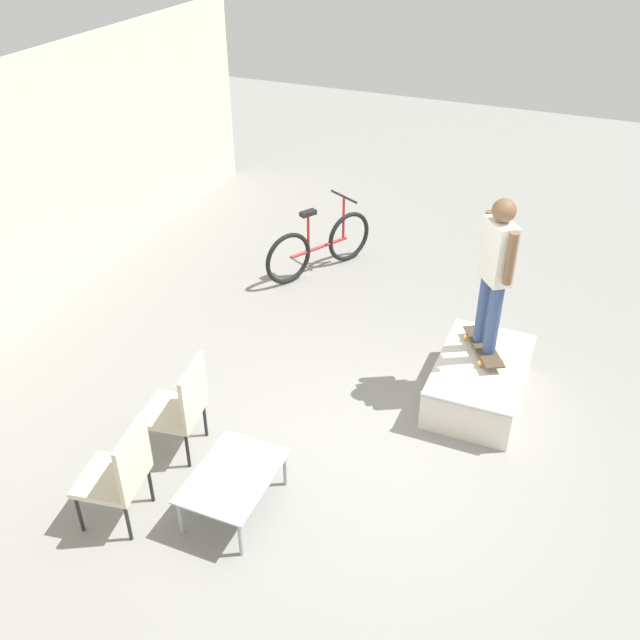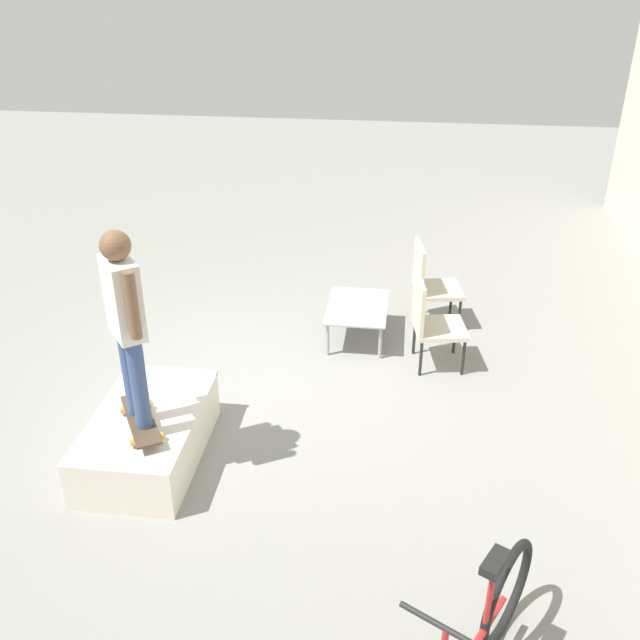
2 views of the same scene
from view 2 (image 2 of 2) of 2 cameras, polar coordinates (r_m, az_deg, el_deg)
ground_plane at (r=7.37m, az=-4.85°, el=-4.76°), size 24.00×24.00×0.00m
skate_ramp_box at (r=6.38m, az=-13.59°, el=-9.02°), size 1.47×0.88×0.47m
skateboard_on_ramp at (r=6.06m, az=-14.16°, el=-7.73°), size 0.76×0.56×0.07m
person_skater at (r=5.56m, az=-15.31°, el=0.39°), size 0.47×0.39×1.63m
coffee_table at (r=7.94m, az=3.00°, el=0.87°), size 0.95×0.66×0.40m
patio_chair_left at (r=8.25m, az=8.79°, el=3.07°), size 0.60×0.60×0.99m
patio_chair_right at (r=7.42m, az=8.87°, el=0.08°), size 0.60×0.60×0.99m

